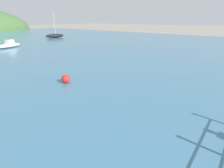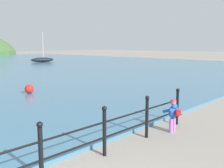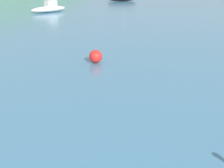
# 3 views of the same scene
# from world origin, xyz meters

# --- Properties ---
(iron_railing) EXTENTS (10.31, 0.12, 1.21)m
(iron_railing) POSITION_xyz_m (0.51, 1.50, 0.64)
(iron_railing) COLOR black
(iron_railing) RESTS_ON ground
(child_in_coat) EXTENTS (0.41, 0.55, 1.00)m
(child_in_coat) POSITION_xyz_m (4.81, 1.18, 0.61)
(child_in_coat) COLOR #AD66C6
(child_in_coat) RESTS_ON ground
(boat_far_right) EXTENTS (3.50, 2.01, 4.35)m
(boat_far_right) POSITION_xyz_m (19.06, 31.02, 0.46)
(boat_far_right) COLOR black
(boat_far_right) RESTS_ON water
(mooring_buoy) EXTENTS (0.47, 0.47, 0.47)m
(mooring_buoy) POSITION_xyz_m (4.90, 9.71, 0.33)
(mooring_buoy) COLOR red
(mooring_buoy) RESTS_ON water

